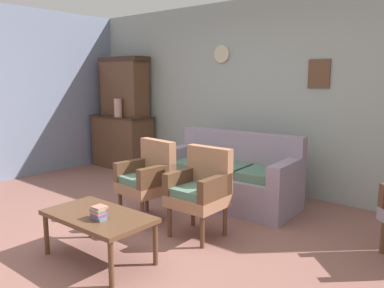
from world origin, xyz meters
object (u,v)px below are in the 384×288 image
side_cabinet (122,141)px  book_stack_on_table (99,213)px  armchair_near_cabinet (200,188)px  vase_on_cabinet (118,108)px  coffee_table (98,219)px  floral_couch (229,178)px  armchair_row_middle (148,176)px

side_cabinet → book_stack_on_table: size_ratio=7.89×
armchair_near_cabinet → book_stack_on_table: bearing=-102.7°
armchair_near_cabinet → book_stack_on_table: armchair_near_cabinet is taller
vase_on_cabinet → coffee_table: (2.54, -2.38, -0.71)m
side_cabinet → book_stack_on_table: 3.81m
side_cabinet → book_stack_on_table: side_cabinet is taller
floral_couch → armchair_near_cabinet: 1.11m
floral_couch → armchair_row_middle: bearing=-110.8°
vase_on_cabinet → floral_couch: size_ratio=0.18×
floral_couch → coffee_table: floral_couch is taller
armchair_row_middle → armchair_near_cabinet: size_ratio=1.00×
side_cabinet → floral_couch: (2.66, -0.51, -0.14)m
floral_couch → book_stack_on_table: size_ratio=12.17×
coffee_table → armchair_near_cabinet: bearing=70.4°
armchair_near_cabinet → coffee_table: armchair_near_cabinet is taller
side_cabinet → coffee_table: bearing=-43.9°
armchair_row_middle → armchair_near_cabinet: bearing=1.2°
side_cabinet → vase_on_cabinet: bearing=-56.8°
floral_couch → armchair_near_cabinet: size_ratio=1.98×
armchair_near_cabinet → coffee_table: 1.07m
floral_couch → coffee_table: size_ratio=1.78×
book_stack_on_table → armchair_near_cabinet: bearing=77.3°
armchair_row_middle → floral_couch: bearing=69.2°
vase_on_cabinet → armchair_row_middle: bearing=-33.0°
book_stack_on_table → coffee_table: bearing=145.1°
armchair_row_middle → book_stack_on_table: bearing=-64.7°
vase_on_cabinet → floral_couch: 2.68m
coffee_table → side_cabinet: bearing=136.1°
side_cabinet → armchair_row_middle: (2.26, -1.57, 0.03)m
vase_on_cabinet → armchair_row_middle: vase_on_cabinet is taller
armchair_near_cabinet → vase_on_cabinet: bearing=154.5°
side_cabinet → floral_couch: 2.71m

